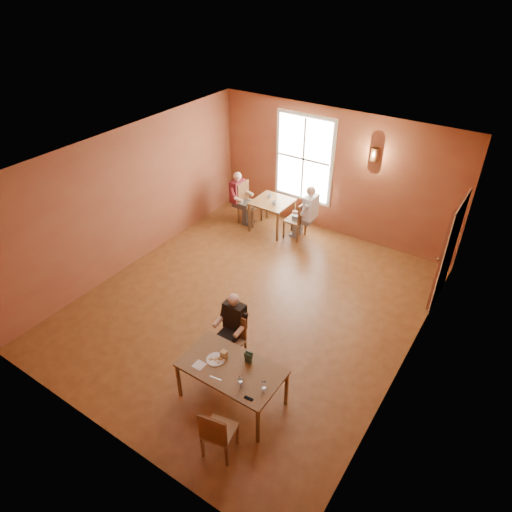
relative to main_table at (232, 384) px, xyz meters
The scene contains 28 objects.
ground 2.31m from the main_table, 117.25° to the left, with size 6.00×7.00×0.01m, color brown.
wall_back 5.74m from the main_table, 100.71° to the left, with size 6.00×0.04×3.00m, color brown.
wall_front 2.13m from the main_table, 125.47° to the right, with size 6.00×0.04×3.00m, color brown.
wall_left 4.67m from the main_table, 153.34° to the left, with size 0.04×7.00×3.00m, color brown.
wall_right 3.04m from the main_table, 46.12° to the left, with size 0.04×7.00×3.00m, color brown.
ceiling 3.49m from the main_table, 117.25° to the left, with size 6.00×7.00×0.04m, color white.
window 5.94m from the main_table, 108.61° to the left, with size 1.36×0.10×1.96m, color white.
door 4.78m from the main_table, 66.39° to the left, with size 0.12×1.04×2.10m, color maroon.
wall_sconce 5.74m from the main_table, 91.54° to the left, with size 0.16×0.16×0.28m, color brown.
main_table is the anchor object (origin of this frame).
chair_diner_main 0.82m from the main_table, 127.57° to the left, with size 0.39×0.39×0.88m, color #47230E, non-canonical shape.
diner_main 0.83m from the main_table, 128.88° to the left, with size 0.48×0.48×1.20m, color black, non-canonical shape.
chair_empty 0.87m from the main_table, 64.98° to the right, with size 0.40×0.40×0.91m, color #5A3118, non-canonical shape.
plate_food 0.47m from the main_table, behind, with size 0.28×0.28×0.04m, color white.
sandwich 0.47m from the main_table, 153.98° to the left, with size 0.09×0.08×0.11m, color tan.
goblet_b 0.78m from the main_table, ahead, with size 0.07×0.07×0.18m, color white, non-canonical shape.
goblet_c 0.57m from the main_table, 31.41° to the right, with size 0.07×0.07×0.17m, color white, non-canonical shape.
menu_stand 0.53m from the main_table, 56.19° to the left, with size 0.12×0.06×0.19m, color #243C2A.
knife 0.47m from the main_table, 103.59° to the right, with size 0.19×0.02×0.00m, color silver.
napkin 0.60m from the main_table, 151.72° to the right, with size 0.17×0.17×0.01m, color white.
sunglasses 0.72m from the main_table, 31.43° to the right, with size 0.13×0.04×0.02m, color black.
second_table 5.26m from the main_table, 115.34° to the left, with size 0.88×0.88×0.78m, color brown, non-canonical shape.
chair_diner_white 5.02m from the main_table, 108.62° to the left, with size 0.42×0.42×0.96m, color brown, non-canonical shape.
diner_white 5.02m from the main_table, 108.29° to the left, with size 0.53×0.53×1.33m, color white, non-canonical shape.
chair_diner_maroon 5.58m from the main_table, 121.39° to the left, with size 0.47×0.47×1.05m, color #3D2211, non-canonical shape.
diner_maroon 5.60m from the main_table, 121.65° to the left, with size 0.51×0.51×1.28m, color maroon, non-canonical shape.
cup_a 5.11m from the main_table, 114.60° to the left, with size 0.12×0.12×0.10m, color white.
cup_b 5.45m from the main_table, 116.27° to the left, with size 0.10×0.10×0.10m, color white.
Camera 1 is at (3.91, -5.69, 5.83)m, focal length 32.00 mm.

